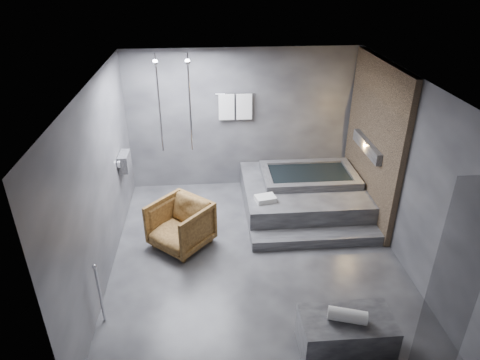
{
  "coord_description": "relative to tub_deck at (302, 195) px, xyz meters",
  "views": [
    {
      "loc": [
        -0.7,
        -5.47,
        4.29
      ],
      "look_at": [
        -0.23,
        0.3,
        1.23
      ],
      "focal_mm": 32.0,
      "sensor_mm": 36.0,
      "label": 1
    }
  ],
  "objects": [
    {
      "name": "room",
      "position": [
        -0.65,
        -1.21,
        1.48
      ],
      "size": [
        5.0,
        5.04,
        2.82
      ],
      "color": "#2A2A2C",
      "rests_on": "ground"
    },
    {
      "name": "tub_deck",
      "position": [
        0.0,
        0.0,
        0.0
      ],
      "size": [
        2.2,
        2.0,
        0.5
      ],
      "primitive_type": "cube",
      "color": "#2F2F31",
      "rests_on": "ground"
    },
    {
      "name": "tub_step",
      "position": [
        0.0,
        -1.18,
        -0.16
      ],
      "size": [
        2.2,
        0.36,
        0.18
      ],
      "primitive_type": "cube",
      "color": "#2F2F31",
      "rests_on": "ground"
    },
    {
      "name": "concrete_bench",
      "position": [
        -0.18,
        -3.35,
        -0.0
      ],
      "size": [
        1.1,
        0.61,
        0.5
      ],
      "primitive_type": "cube",
      "rotation": [
        0.0,
        0.0,
        -0.0
      ],
      "color": "#2D2D2F",
      "rests_on": "ground"
    },
    {
      "name": "driftwood_chair",
      "position": [
        -2.25,
        -1.05,
        0.14
      ],
      "size": [
        1.21,
        1.21,
        0.79
      ],
      "primitive_type": "imported",
      "rotation": [
        0.0,
        0.0,
        -0.73
      ],
      "color": "#412810",
      "rests_on": "ground"
    },
    {
      "name": "rolled_towel",
      "position": [
        -0.21,
        -3.38,
        0.33
      ],
      "size": [
        0.48,
        0.29,
        0.16
      ],
      "primitive_type": "cylinder",
      "rotation": [
        0.0,
        1.57,
        -0.31
      ],
      "color": "silver",
      "rests_on": "concrete_bench"
    },
    {
      "name": "deck_towel",
      "position": [
        -0.79,
        -0.58,
        0.3
      ],
      "size": [
        0.38,
        0.32,
        0.09
      ],
      "primitive_type": "cube",
      "rotation": [
        0.0,
        0.0,
        0.21
      ],
      "color": "silver",
      "rests_on": "tub_deck"
    }
  ]
}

